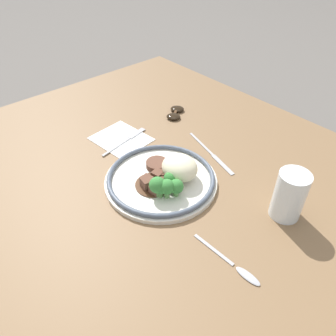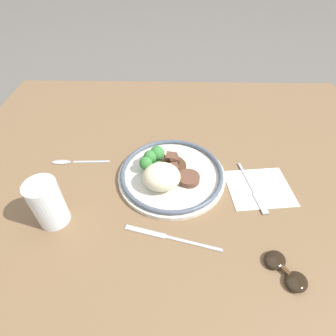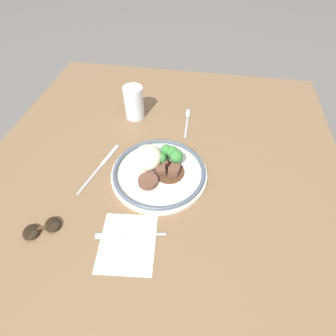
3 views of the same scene
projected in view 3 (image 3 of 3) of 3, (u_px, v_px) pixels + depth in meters
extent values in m
plane|color=#5B5651|center=(159.00, 187.00, 0.81)|extent=(8.00, 8.00, 0.00)
cube|color=brown|center=(159.00, 183.00, 0.79)|extent=(1.31, 1.12, 0.04)
cube|color=white|center=(128.00, 243.00, 0.64)|extent=(0.17, 0.15, 0.00)
cylinder|color=silver|center=(161.00, 174.00, 0.78)|extent=(0.29, 0.29, 0.01)
torus|color=#4C5666|center=(161.00, 171.00, 0.77)|extent=(0.27, 0.27, 0.01)
ellipsoid|color=beige|center=(147.00, 158.00, 0.78)|extent=(0.10, 0.09, 0.06)
cylinder|color=brown|center=(148.00, 181.00, 0.74)|extent=(0.06, 0.06, 0.02)
cylinder|color=#51331E|center=(169.00, 172.00, 0.78)|extent=(0.09, 0.09, 0.00)
cube|color=brown|center=(172.00, 173.00, 0.76)|extent=(0.03, 0.03, 0.02)
cube|color=brown|center=(159.00, 170.00, 0.77)|extent=(0.03, 0.03, 0.02)
cube|color=brown|center=(164.00, 164.00, 0.78)|extent=(0.03, 0.03, 0.02)
cube|color=brown|center=(174.00, 171.00, 0.76)|extent=(0.03, 0.03, 0.03)
cube|color=brown|center=(175.00, 164.00, 0.78)|extent=(0.03, 0.03, 0.02)
cube|color=brown|center=(161.00, 171.00, 0.76)|extent=(0.03, 0.03, 0.02)
cylinder|color=#669E51|center=(167.00, 155.00, 0.82)|extent=(0.01, 0.01, 0.01)
sphere|color=#387F38|center=(167.00, 150.00, 0.80)|extent=(0.04, 0.04, 0.04)
cylinder|color=#669E51|center=(172.00, 158.00, 0.81)|extent=(0.01, 0.01, 0.02)
sphere|color=#387F38|center=(173.00, 152.00, 0.79)|extent=(0.04, 0.04, 0.04)
cylinder|color=#669E51|center=(176.00, 162.00, 0.79)|extent=(0.01, 0.01, 0.02)
sphere|color=#387F38|center=(176.00, 157.00, 0.77)|extent=(0.04, 0.04, 0.04)
cylinder|color=#669E51|center=(161.00, 162.00, 0.80)|extent=(0.01, 0.01, 0.01)
sphere|color=#387F38|center=(161.00, 158.00, 0.78)|extent=(0.03, 0.03, 0.03)
cylinder|color=#669E51|center=(175.00, 161.00, 0.80)|extent=(0.01, 0.01, 0.02)
sphere|color=#387F38|center=(176.00, 156.00, 0.78)|extent=(0.03, 0.03, 0.03)
cylinder|color=orange|center=(134.00, 106.00, 0.95)|extent=(0.06, 0.06, 0.09)
cylinder|color=white|center=(134.00, 103.00, 0.93)|extent=(0.07, 0.07, 0.12)
cube|color=#ADADB2|center=(145.00, 235.00, 0.65)|extent=(0.03, 0.11, 0.00)
cube|color=#ADADB2|center=(108.00, 236.00, 0.65)|extent=(0.03, 0.07, 0.00)
cube|color=#ADADB2|center=(91.00, 178.00, 0.78)|extent=(0.13, 0.04, 0.00)
cube|color=#ADADB2|center=(110.00, 155.00, 0.84)|extent=(0.10, 0.03, 0.00)
cube|color=#ADADB2|center=(186.00, 128.00, 0.93)|extent=(0.10, 0.01, 0.00)
ellipsoid|color=#ADADB2|center=(188.00, 113.00, 0.99)|extent=(0.06, 0.02, 0.01)
ellipsoid|color=black|center=(53.00, 224.00, 0.67)|extent=(0.06, 0.06, 0.01)
ellipsoid|color=black|center=(31.00, 232.00, 0.65)|extent=(0.06, 0.06, 0.01)
cube|color=#472D19|center=(42.00, 228.00, 0.66)|extent=(0.02, 0.02, 0.00)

